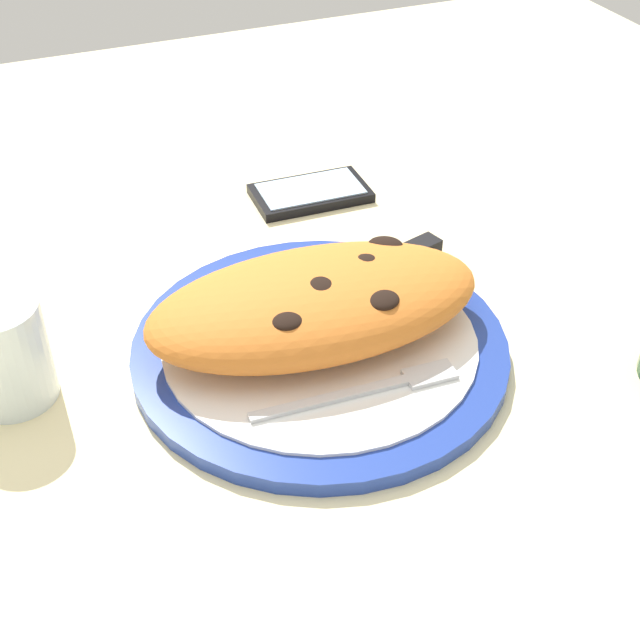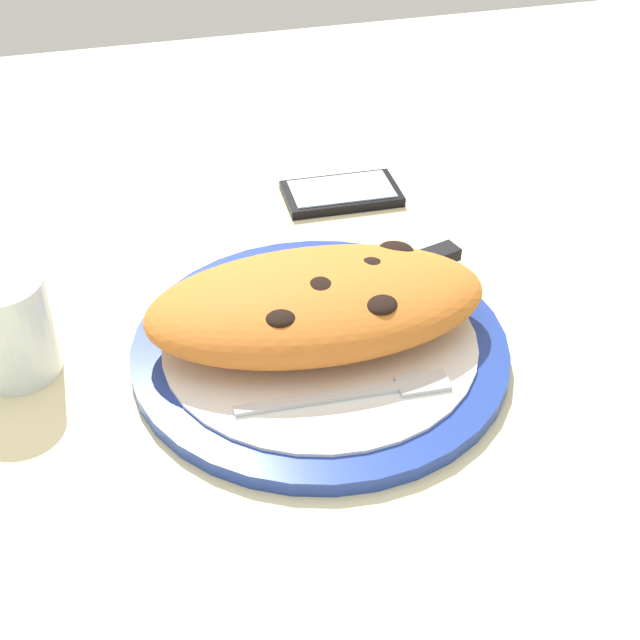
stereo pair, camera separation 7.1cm
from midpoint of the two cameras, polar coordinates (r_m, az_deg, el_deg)
The scene contains 7 objects.
ground_plane at distance 74.02cm, azimuth 2.74°, elevation -3.23°, with size 150.00×150.00×3.00cm, color beige.
plate at distance 72.57cm, azimuth 2.79°, elevation -1.88°, with size 30.82×30.82×1.59cm.
calzone at distance 71.11cm, azimuth 3.02°, elevation 1.03°, with size 28.44×15.68×5.87cm.
fork at distance 67.19cm, azimuth 5.88°, elevation -4.76°, with size 16.61×2.38×0.40cm.
knife at distance 79.11cm, azimuth 6.97°, elevation 2.84°, with size 21.29×7.63×1.20cm.
smartphone at distance 94.08cm, azimuth 3.56°, elevation 8.08°, with size 12.24×7.17×1.16cm.
water_glass at distance 72.15cm, azimuth -16.64°, elevation -0.96°, with size 6.67×6.67×8.64cm.
Camera 2 is at (-14.65, -54.15, 46.93)cm, focal length 49.68 mm.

